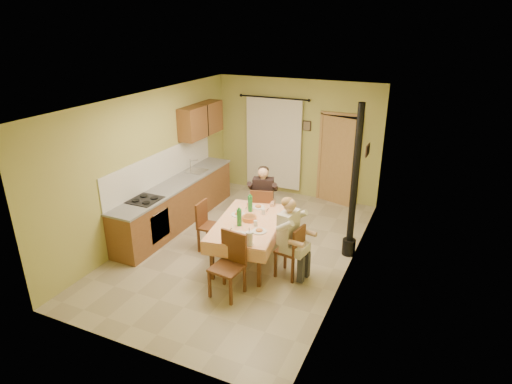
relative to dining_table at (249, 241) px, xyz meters
The scene contains 17 objects.
floor 0.59m from the dining_table, 132.28° to the left, with size 4.00×6.00×0.01m, color tan.
room_shell 1.51m from the dining_table, 132.28° to the left, with size 4.04×6.04×2.82m.
kitchen_run 2.14m from the dining_table, 160.00° to the left, with size 0.64×3.64×1.56m.
upper_cabinets 3.33m from the dining_table, 136.24° to the left, with size 0.35×1.40×0.70m, color brown.
curtain 3.46m from the dining_table, 104.76° to the left, with size 1.70×0.07×2.22m.
doorway 3.40m from the dining_table, 77.17° to the left, with size 0.96×0.28×2.15m.
dining_table is the anchor object (origin of this frame).
tableware 0.46m from the dining_table, 71.56° to the right, with size 0.86×1.55×0.33m.
chair_far 1.04m from the dining_table, 99.58° to the left, with size 0.55×0.55×1.01m.
chair_near 1.09m from the dining_table, 82.22° to the right, with size 0.50×0.50×1.02m.
chair_right 0.88m from the dining_table, 12.80° to the right, with size 0.44×0.44×0.94m.
chair_left 0.82m from the dining_table, behind, with size 0.41×0.41×0.95m.
man_far 1.17m from the dining_table, 99.67° to the left, with size 0.64×0.56×1.39m.
man_right 0.99m from the dining_table, 12.85° to the right, with size 0.52×0.62×1.39m.
stove_flue 1.96m from the dining_table, 30.24° to the left, with size 0.24×0.24×2.80m.
picture_back 3.58m from the dining_table, 90.90° to the left, with size 0.19×0.03×0.23m, color black.
picture_right 2.70m from the dining_table, 42.56° to the left, with size 0.03×0.31×0.21m, color brown.
Camera 1 is at (3.19, -6.41, 4.04)m, focal length 30.00 mm.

